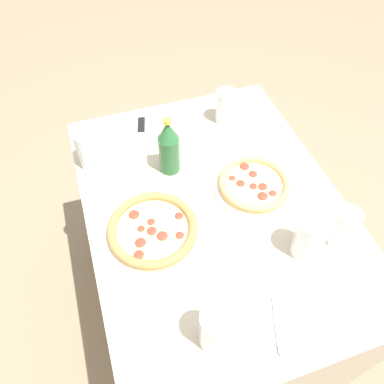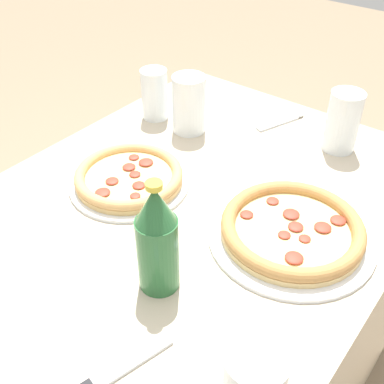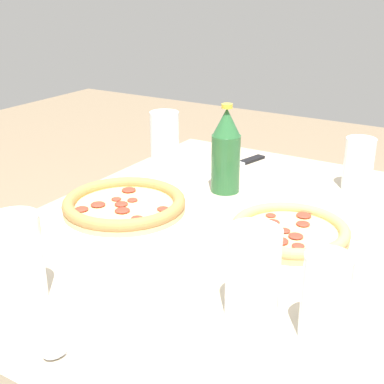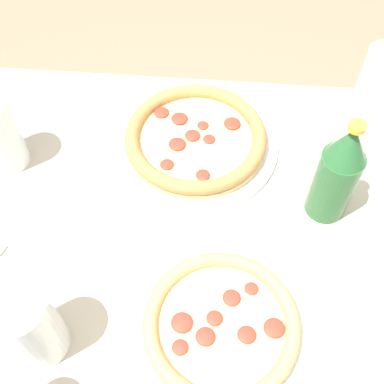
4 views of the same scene
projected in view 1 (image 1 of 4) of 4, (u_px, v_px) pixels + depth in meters
ground_plane at (207, 299)px, 1.80m from camera, size 8.00×8.00×0.00m
table at (210, 261)px, 1.51m from camera, size 1.09×0.81×0.76m
pizza_salami at (254, 184)px, 1.24m from camera, size 0.26×0.26×0.04m
pizza_margherita at (153, 230)px, 1.12m from camera, size 0.32×0.32×0.04m
glass_water at (215, 330)px, 0.89m from camera, size 0.08×0.08×0.15m
glass_mango_juice at (343, 229)px, 1.08m from camera, size 0.07×0.07×0.13m
glass_lemonade at (225, 108)px, 1.42m from camera, size 0.07×0.07×0.13m
glass_orange_juice at (309, 238)px, 1.05m from camera, size 0.08×0.08×0.15m
glass_cola at (89, 149)px, 1.27m from camera, size 0.08×0.08×0.15m
beer_bottle at (169, 147)px, 1.23m from camera, size 0.07×0.07×0.22m
knife at (141, 135)px, 1.41m from camera, size 0.22×0.08×0.01m
spoon at (280, 333)px, 0.95m from camera, size 0.15×0.08×0.01m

